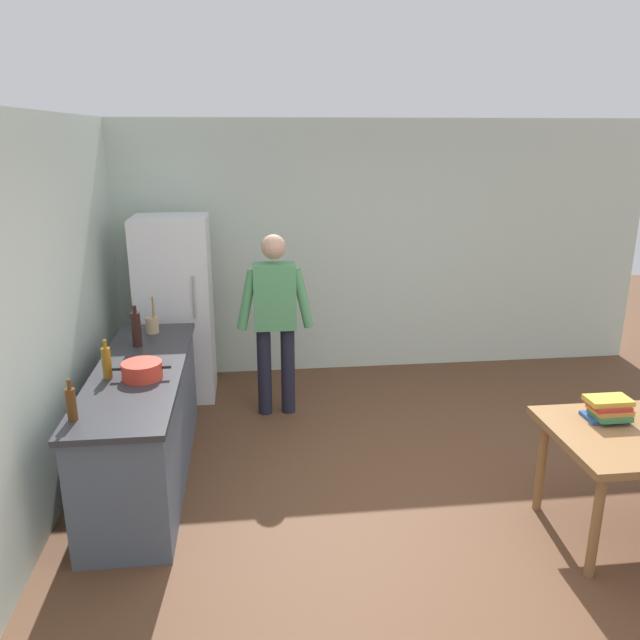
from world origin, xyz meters
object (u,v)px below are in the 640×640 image
cooking_pot (142,370)px  bottle_wine_dark (136,329)px  bottle_beer_brown (71,403)px  refrigerator (176,309)px  person (275,314)px  book_stack (608,409)px  bottle_oil_amber (107,362)px  utensil_jar (152,324)px

cooking_pot → bottle_wine_dark: size_ratio=1.18×
bottle_beer_brown → refrigerator: bearing=81.7°
person → book_stack: bearing=-43.4°
person → bottle_wine_dark: size_ratio=5.00×
bottle_wine_dark → book_stack: bearing=-23.8°
person → bottle_wine_dark: (-1.14, -0.54, 0.07)m
bottle_beer_brown → book_stack: bearing=-1.5°
refrigerator → cooking_pot: (-0.04, -1.80, 0.06)m
book_stack → bottle_oil_amber: bearing=167.2°
cooking_pot → bottle_oil_amber: bottle_oil_amber is taller
cooking_pot → utensil_jar: utensil_jar is taller
utensil_jar → bottle_beer_brown: size_ratio=1.23×
bottle_oil_amber → cooking_pot: bearing=-10.2°
book_stack → bottle_beer_brown: bearing=178.5°
bottle_beer_brown → bottle_oil_amber: bearing=84.0°
bottle_oil_amber → bottle_beer_brown: 0.67m
refrigerator → bottle_oil_amber: size_ratio=6.43×
refrigerator → book_stack: (3.03, -2.51, -0.07)m
refrigerator → book_stack: 3.93m
bottle_oil_amber → bottle_beer_brown: bottle_oil_amber is taller
cooking_pot → utensil_jar: size_ratio=1.25×
bottle_oil_amber → bottle_beer_brown: bearing=-96.0°
refrigerator → utensil_jar: size_ratio=5.62×
person → bottle_oil_amber: 1.73m
cooking_pot → bottle_wine_dark: bearing=101.7°
bottle_wine_dark → bottle_beer_brown: size_ratio=1.31×
cooking_pot → book_stack: 3.15m
refrigerator → person: bearing=-30.2°
utensil_jar → book_stack: (3.14, -1.76, -0.15)m
person → refrigerator: bearing=149.8°
bottle_wine_dark → bottle_beer_brown: 1.34m
bottle_beer_brown → bottle_wine_dark: bearing=82.9°
cooking_pot → bottle_oil_amber: size_ratio=1.43×
refrigerator → bottle_oil_amber: refrigerator is taller
bottle_wine_dark → book_stack: size_ratio=1.22×
person → utensil_jar: (-1.06, -0.20, 0.00)m
cooking_pot → book_stack: (3.07, -0.71, -0.13)m
bottle_oil_amber → bottle_beer_brown: (-0.07, -0.66, -0.01)m
person → bottle_oil_amber: (-1.23, -1.21, 0.04)m
refrigerator → book_stack: bearing=-39.7°
person → bottle_oil_amber: size_ratio=6.07×
bottle_wine_dark → bottle_beer_brown: bottle_wine_dark is taller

